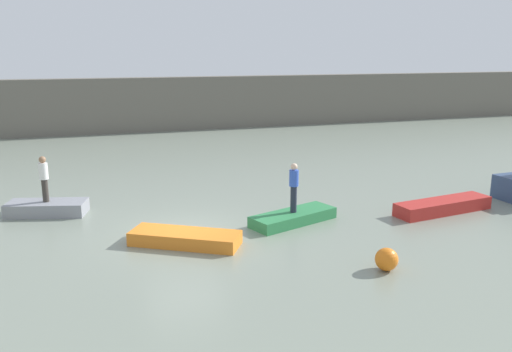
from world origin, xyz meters
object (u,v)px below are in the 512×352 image
object	(u,v)px
rowboat_orange	(185,238)
rowboat_red	(443,206)
rowboat_grey	(47,208)
person_blue_shirt	(294,185)
rowboat_green	(293,217)
person_white_shirt	(44,177)
mooring_buoy	(387,259)

from	to	relation	value
rowboat_orange	rowboat_red	distance (m)	9.68
rowboat_grey	person_blue_shirt	distance (m)	9.04
rowboat_orange	rowboat_green	xyz separation A→B (m)	(3.96, 0.91, -0.01)
person_white_shirt	mooring_buoy	xyz separation A→B (m)	(9.07, -8.22, -1.11)
rowboat_orange	person_white_shirt	size ratio (longest dim) A/B	2.01
rowboat_red	mooring_buoy	xyz separation A→B (m)	(-4.82, -3.94, 0.08)
rowboat_orange	rowboat_green	distance (m)	4.06
person_blue_shirt	rowboat_grey	bearing A→B (deg)	155.80
rowboat_red	person_white_shirt	size ratio (longest dim) A/B	2.34
mooring_buoy	person_white_shirt	bearing A→B (deg)	137.83
rowboat_grey	person_white_shirt	distance (m)	1.18
rowboat_orange	rowboat_green	world-z (taller)	rowboat_orange
rowboat_red	rowboat_orange	bearing A→B (deg)	174.29
rowboat_grey	person_white_shirt	size ratio (longest dim) A/B	1.65
person_white_shirt	person_blue_shirt	distance (m)	8.97
rowboat_orange	rowboat_red	world-z (taller)	rowboat_red
person_white_shirt	mooring_buoy	bearing A→B (deg)	-42.17
person_white_shirt	person_blue_shirt	xyz separation A→B (m)	(8.18, -3.68, -0.07)
person_blue_shirt	mooring_buoy	size ratio (longest dim) A/B	2.72
rowboat_green	person_white_shirt	size ratio (longest dim) A/B	1.89
rowboat_orange	rowboat_red	xyz separation A→B (m)	(9.67, 0.31, 0.03)
person_blue_shirt	rowboat_green	bearing A→B (deg)	0.00
rowboat_red	rowboat_grey	bearing A→B (deg)	155.35
rowboat_red	person_blue_shirt	world-z (taller)	person_blue_shirt
rowboat_grey	mooring_buoy	size ratio (longest dim) A/B	4.38
rowboat_grey	rowboat_green	xyz separation A→B (m)	(8.18, -3.68, -0.05)
rowboat_orange	rowboat_red	bearing A→B (deg)	32.89
person_white_shirt	mooring_buoy	distance (m)	12.29
rowboat_grey	rowboat_red	world-z (taller)	rowboat_grey
person_white_shirt	mooring_buoy	world-z (taller)	person_white_shirt
rowboat_green	rowboat_red	size ratio (longest dim) A/B	0.81
rowboat_grey	rowboat_green	bearing A→B (deg)	-9.24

